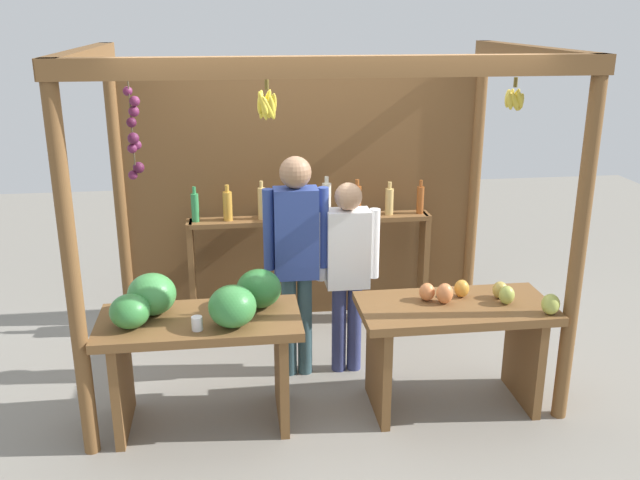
# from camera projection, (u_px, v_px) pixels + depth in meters

# --- Properties ---
(ground_plane) EXTENTS (12.00, 12.00, 0.00)m
(ground_plane) POSITION_uv_depth(u_px,v_px,m) (317.00, 362.00, 5.57)
(ground_plane) COLOR gray
(ground_plane) RESTS_ON ground
(market_stall) EXTENTS (3.27, 2.07, 2.44)m
(market_stall) POSITION_uv_depth(u_px,v_px,m) (309.00, 177.00, 5.57)
(market_stall) COLOR brown
(market_stall) RESTS_ON ground
(fruit_counter_left) EXTENTS (1.32, 0.68, 1.05)m
(fruit_counter_left) POSITION_uv_depth(u_px,v_px,m) (200.00, 325.00, 4.56)
(fruit_counter_left) COLOR brown
(fruit_counter_left) RESTS_ON ground
(fruit_counter_right) EXTENTS (1.32, 0.64, 0.92)m
(fruit_counter_right) POSITION_uv_depth(u_px,v_px,m) (456.00, 330.00, 4.81)
(fruit_counter_right) COLOR brown
(fruit_counter_right) RESTS_ON ground
(bottle_shelf_unit) EXTENTS (2.10, 0.22, 1.35)m
(bottle_shelf_unit) POSITION_uv_depth(u_px,v_px,m) (310.00, 238.00, 6.01)
(bottle_shelf_unit) COLOR brown
(bottle_shelf_unit) RESTS_ON ground
(vendor_man) EXTENTS (0.48, 0.23, 1.71)m
(vendor_man) POSITION_uv_depth(u_px,v_px,m) (296.00, 247.00, 5.10)
(vendor_man) COLOR #35545B
(vendor_man) RESTS_ON ground
(vendor_woman) EXTENTS (0.48, 0.20, 1.50)m
(vendor_woman) POSITION_uv_depth(u_px,v_px,m) (347.00, 262.00, 5.20)
(vendor_woman) COLOR navy
(vendor_woman) RESTS_ON ground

